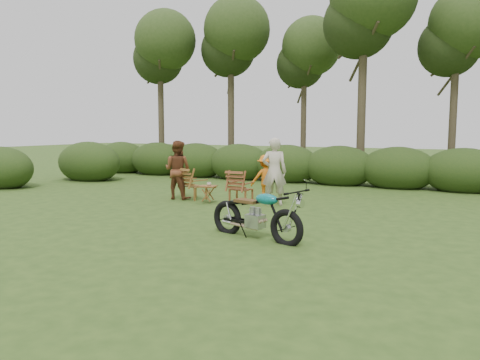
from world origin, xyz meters
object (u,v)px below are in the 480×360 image
at_px(child, 265,201).
at_px(cup, 209,184).
at_px(motorcycle, 255,238).
at_px(lawn_chair_right, 241,203).
at_px(lawn_chair_left, 195,199).
at_px(adult_b, 178,199).
at_px(side_table, 208,194).
at_px(adult_a, 274,205).

bearing_deg(child, cup, 7.12).
distance_m(motorcycle, cup, 4.18).
height_order(lawn_chair_right, lawn_chair_left, lawn_chair_left).
relative_size(adult_b, child, 1.30).
distance_m(lawn_chair_right, lawn_chair_left, 1.45).
bearing_deg(side_table, child, 40.81).
height_order(cup, adult_a, adult_a).
relative_size(lawn_chair_right, cup, 7.75).
height_order(cup, child, child).
bearing_deg(lawn_chair_right, adult_b, 6.82).
distance_m(adult_a, child, 0.74).
relative_size(motorcycle, adult_a, 1.12).
bearing_deg(child, adult_a, 97.43).
relative_size(lawn_chair_right, lawn_chair_left, 0.99).
relative_size(side_table, adult_a, 0.27).
bearing_deg(child, adult_b, -15.24).
distance_m(lawn_chair_right, side_table, 0.92).
xyz_separation_m(lawn_chair_left, child, (1.89, 0.64, 0.00)).
xyz_separation_m(lawn_chair_left, side_table, (0.67, -0.41, 0.24)).
height_order(motorcycle, lawn_chair_left, motorcycle).
distance_m(motorcycle, lawn_chair_left, 4.93).
height_order(motorcycle, adult_a, adult_a).
bearing_deg(lawn_chair_left, adult_a, -158.27).
relative_size(adult_a, child, 1.38).
bearing_deg(adult_b, side_table, 165.27).
relative_size(motorcycle, child, 1.54).
height_order(lawn_chair_left, adult_b, adult_b).
bearing_deg(adult_a, motorcycle, 88.17).
relative_size(lawn_chair_left, adult_a, 0.51).
relative_size(motorcycle, lawn_chair_right, 2.23).
distance_m(motorcycle, adult_b, 5.16).
bearing_deg(adult_b, lawn_chair_left, -162.53).
bearing_deg(side_table, adult_b, 168.15).
distance_m(cup, child, 1.67).
xyz_separation_m(motorcycle, lawn_chair_left, (-3.52, 3.45, 0.00)).
bearing_deg(motorcycle, adult_a, 122.10).
bearing_deg(motorcycle, side_table, 147.46).
distance_m(cup, adult_b, 1.30).
xyz_separation_m(lawn_chair_right, cup, (-0.75, -0.42, 0.52)).
bearing_deg(motorcycle, adult_b, 154.92).
relative_size(lawn_chair_left, child, 0.70).
xyz_separation_m(cup, child, (1.19, 1.05, -0.52)).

